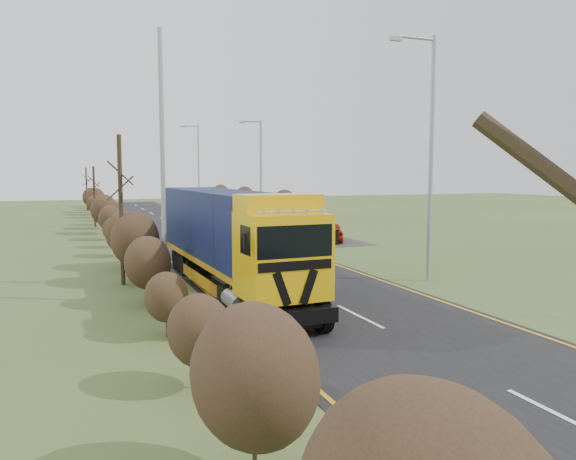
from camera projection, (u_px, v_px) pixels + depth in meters
The scene contains 14 objects.
ground at pixel (309, 292), 21.44m from camera, with size 160.00×160.00×0.00m, color #404E21.
road at pixel (237, 256), 30.71m from camera, with size 8.00×120.00×0.02m, color black.
layby at pixel (283, 233), 42.32m from camera, with size 6.00×18.00×0.02m, color #2E2B29.
lane_markings at pixel (238, 256), 30.42m from camera, with size 7.52×116.00×0.01m.
hedgerow at pixel (126, 235), 26.43m from camera, with size 2.24×102.04×6.05m.
lorry at pixel (229, 234), 21.34m from camera, with size 2.75×14.16×3.93m.
car_red_hatchback at pixel (329, 232), 36.96m from camera, with size 1.58×3.93×1.34m, color maroon.
car_blue_sedan at pixel (268, 219), 45.81m from camera, with size 1.59×4.56×1.50m, color black.
streetlight_near at pixel (429, 147), 23.04m from camera, with size 2.13×0.20×10.06m.
streetlight_mid at pixel (260, 170), 44.38m from camera, with size 1.84×0.18×8.65m.
streetlight_far at pixel (197, 164), 65.62m from camera, with size 2.13×0.20×10.07m.
left_pole at pixel (163, 168), 19.20m from camera, with size 0.16×0.16×9.37m, color #94979A.
speed_sign at pixel (298, 220), 36.95m from camera, with size 0.57×0.10×2.07m.
warning_board at pixel (244, 213), 49.06m from camera, with size 0.62×0.11×1.64m.
Camera 1 is at (-8.39, -19.36, 4.55)m, focal length 35.00 mm.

